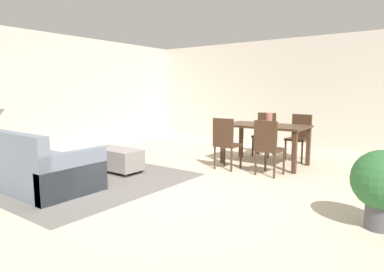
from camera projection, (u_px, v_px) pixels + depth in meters
ground_plane at (178, 193)px, 4.55m from camera, size 10.80×10.80×0.00m
wall_back at (302, 92)px, 8.35m from camera, size 9.00×0.12×2.70m
wall_left at (35, 92)px, 7.40m from camera, size 0.12×11.00×2.70m
area_rug at (80, 178)px, 5.34m from camera, size 3.00×2.80×0.01m
couch at (32, 168)px, 4.83m from camera, size 2.00×1.00×0.86m
ottoman_table at (116, 158)px, 5.73m from camera, size 0.96×0.45×0.40m
side_table at (0, 146)px, 5.68m from camera, size 0.40×0.40×0.57m
dining_table at (265, 130)px, 6.24m from camera, size 1.53×0.87×0.76m
dining_chair_near_left at (226, 141)px, 5.85m from camera, size 0.40×0.40×0.92m
dining_chair_near_right at (268, 145)px, 5.41m from camera, size 0.43×0.43×0.92m
dining_chair_far_left at (265, 132)px, 7.11m from camera, size 0.43×0.43×0.92m
dining_chair_far_right at (299, 134)px, 6.66m from camera, size 0.43×0.43×0.92m
vase_centerpiece at (269, 119)px, 6.14m from camera, size 0.11×0.11×0.23m
potted_plant at (382, 183)px, 3.33m from camera, size 0.60×0.60×0.82m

